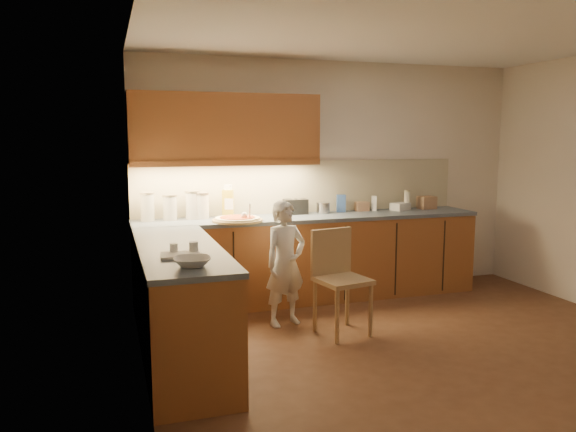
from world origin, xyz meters
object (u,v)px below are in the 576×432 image
object	(u,v)px
child	(285,263)
toaster	(295,207)
wooden_chair	(338,273)
pizza_on_board	(238,219)
oil_jug	(228,202)

from	to	relation	value
child	toaster	distance (m)	1.06
wooden_chair	pizza_on_board	bearing A→B (deg)	117.28
child	wooden_chair	world-z (taller)	child
child	toaster	xyz separation A→B (m)	(0.40, 0.89, 0.41)
oil_jug	toaster	world-z (taller)	oil_jug
pizza_on_board	child	xyz separation A→B (m)	(0.32, -0.55, -0.35)
pizza_on_board	wooden_chair	bearing A→B (deg)	-51.51
wooden_chair	child	bearing A→B (deg)	127.19
child	oil_jug	size ratio (longest dim) A/B	3.43
child	oil_jug	world-z (taller)	oil_jug
pizza_on_board	oil_jug	world-z (taller)	oil_jug
pizza_on_board	child	world-z (taller)	child
pizza_on_board	toaster	world-z (taller)	pizza_on_board
oil_jug	child	bearing A→B (deg)	-68.12
wooden_chair	oil_jug	distance (m)	1.53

